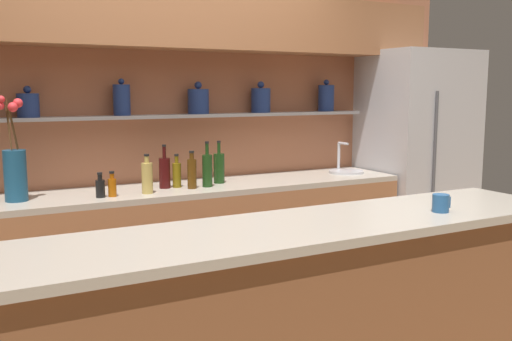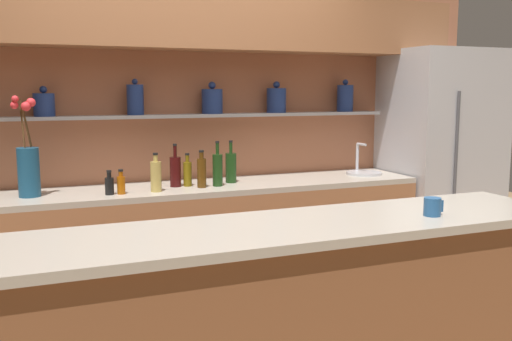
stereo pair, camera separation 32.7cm
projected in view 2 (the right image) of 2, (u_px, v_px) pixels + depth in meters
back_wall_unit at (179, 96)px, 4.24m from camera, size 5.20×0.44×2.60m
back_counter_unit at (181, 249)px, 4.10m from camera, size 3.60×0.62×0.92m
island_counter at (297, 334)px, 2.55m from camera, size 2.67×0.61×1.02m
refrigerator at (439, 165)px, 4.83m from camera, size 0.86×0.73×1.93m
flower_vase at (28, 166)px, 3.61m from camera, size 0.15×0.14×0.64m
sink_fixture at (363, 171)px, 4.61m from camera, size 0.28×0.28×0.25m
bottle_wine_0 at (231, 167)px, 4.18m from camera, size 0.08×0.08×0.31m
bottle_spirit_1 at (156, 176)px, 3.81m from camera, size 0.07×0.07×0.26m
bottle_sauce_2 at (109, 185)px, 3.70m from camera, size 0.06×0.06×0.16m
bottle_wine_3 at (175, 171)px, 4.01m from camera, size 0.08×0.08×0.30m
bottle_spirit_4 at (202, 172)px, 3.97m from camera, size 0.06×0.06×0.26m
bottle_sauce_5 at (121, 184)px, 3.72m from camera, size 0.05×0.05×0.16m
bottle_oil_6 at (188, 173)px, 4.03m from camera, size 0.06×0.06×0.24m
bottle_wine_7 at (218, 169)px, 4.03m from camera, size 0.07×0.07×0.32m
coffee_mug at (432, 207)px, 2.62m from camera, size 0.10×0.08×0.09m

